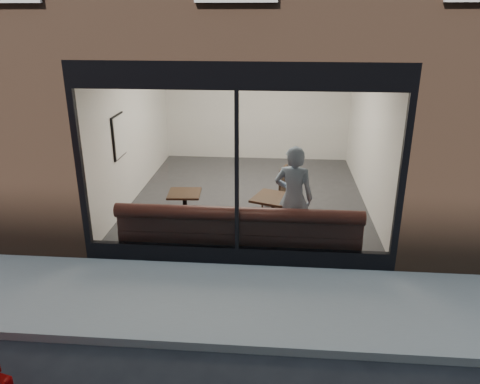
# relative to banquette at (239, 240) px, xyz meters

# --- Properties ---
(ground) EXTENTS (120.00, 120.00, 0.00)m
(ground) POSITION_rel_banquette_xyz_m (0.00, -2.45, -0.23)
(ground) COLOR black
(ground) RESTS_ON ground
(sidewalk_near) EXTENTS (40.00, 2.00, 0.01)m
(sidewalk_near) POSITION_rel_banquette_xyz_m (0.00, -1.45, -0.22)
(sidewalk_near) COLOR gray
(sidewalk_near) RESTS_ON ground
(kerb_near) EXTENTS (40.00, 0.10, 0.12)m
(kerb_near) POSITION_rel_banquette_xyz_m (0.00, -2.50, -0.17)
(kerb_near) COLOR gray
(kerb_near) RESTS_ON ground
(host_building_pier_left) EXTENTS (2.50, 12.00, 3.20)m
(host_building_pier_left) POSITION_rel_banquette_xyz_m (-3.75, 5.55, 1.38)
(host_building_pier_left) COLOR brown
(host_building_pier_left) RESTS_ON ground
(host_building_pier_right) EXTENTS (2.50, 12.00, 3.20)m
(host_building_pier_right) POSITION_rel_banquette_xyz_m (3.75, 5.55, 1.38)
(host_building_pier_right) COLOR brown
(host_building_pier_right) RESTS_ON ground
(host_building_backfill) EXTENTS (5.00, 6.00, 3.20)m
(host_building_backfill) POSITION_rel_banquette_xyz_m (0.00, 8.55, 1.38)
(host_building_backfill) COLOR brown
(host_building_backfill) RESTS_ON ground
(cafe_floor) EXTENTS (6.00, 6.00, 0.00)m
(cafe_floor) POSITION_rel_banquette_xyz_m (0.00, 2.55, -0.21)
(cafe_floor) COLOR #2D2D30
(cafe_floor) RESTS_ON ground
(cafe_ceiling) EXTENTS (6.00, 6.00, 0.00)m
(cafe_ceiling) POSITION_rel_banquette_xyz_m (0.00, 2.55, 2.97)
(cafe_ceiling) COLOR white
(cafe_ceiling) RESTS_ON host_building_upper
(cafe_wall_back) EXTENTS (5.00, 0.00, 5.00)m
(cafe_wall_back) POSITION_rel_banquette_xyz_m (0.00, 5.54, 1.37)
(cafe_wall_back) COLOR silver
(cafe_wall_back) RESTS_ON ground
(cafe_wall_left) EXTENTS (0.00, 6.00, 6.00)m
(cafe_wall_left) POSITION_rel_banquette_xyz_m (-2.49, 2.55, 1.37)
(cafe_wall_left) COLOR silver
(cafe_wall_left) RESTS_ON ground
(cafe_wall_right) EXTENTS (0.00, 6.00, 6.00)m
(cafe_wall_right) POSITION_rel_banquette_xyz_m (2.49, 2.55, 1.37)
(cafe_wall_right) COLOR silver
(cafe_wall_right) RESTS_ON ground
(storefront_kick) EXTENTS (5.00, 0.10, 0.30)m
(storefront_kick) POSITION_rel_banquette_xyz_m (0.00, -0.40, -0.08)
(storefront_kick) COLOR black
(storefront_kick) RESTS_ON ground
(storefront_header) EXTENTS (5.00, 0.10, 0.40)m
(storefront_header) POSITION_rel_banquette_xyz_m (0.00, -0.40, 2.77)
(storefront_header) COLOR black
(storefront_header) RESTS_ON host_building_upper
(storefront_mullion) EXTENTS (0.06, 0.10, 2.50)m
(storefront_mullion) POSITION_rel_banquette_xyz_m (0.00, -0.40, 1.32)
(storefront_mullion) COLOR black
(storefront_mullion) RESTS_ON storefront_kick
(storefront_glass) EXTENTS (4.80, 0.00, 4.80)m
(storefront_glass) POSITION_rel_banquette_xyz_m (0.00, -0.43, 1.33)
(storefront_glass) COLOR white
(storefront_glass) RESTS_ON storefront_kick
(banquette) EXTENTS (4.00, 0.55, 0.45)m
(banquette) POSITION_rel_banquette_xyz_m (0.00, 0.00, 0.00)
(banquette) COLOR #3C1A15
(banquette) RESTS_ON cafe_floor
(person) EXTENTS (0.73, 0.56, 1.81)m
(person) POSITION_rel_banquette_xyz_m (0.89, 0.31, 0.68)
(person) COLOR #889FB8
(person) RESTS_ON cafe_floor
(cafe_table_left) EXTENTS (0.62, 0.62, 0.04)m
(cafe_table_left) POSITION_rel_banquette_xyz_m (-1.07, 0.77, 0.52)
(cafe_table_left) COLOR #311F13
(cafe_table_left) RESTS_ON cafe_floor
(cafe_table_right) EXTENTS (0.87, 0.87, 0.04)m
(cafe_table_right) POSITION_rel_banquette_xyz_m (0.56, 0.68, 0.52)
(cafe_table_right) COLOR #311F13
(cafe_table_right) RESTS_ON cafe_floor
(cafe_chair_right) EXTENTS (0.57, 0.57, 0.04)m
(cafe_chair_right) POSITION_rel_banquette_xyz_m (0.55, 1.89, 0.01)
(cafe_chair_right) COLOR #311F13
(cafe_chair_right) RESTS_ON cafe_floor
(wall_poster) EXTENTS (0.02, 0.59, 0.79)m
(wall_poster) POSITION_rel_banquette_xyz_m (-2.45, 1.51, 1.37)
(wall_poster) COLOR white
(wall_poster) RESTS_ON cafe_wall_left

